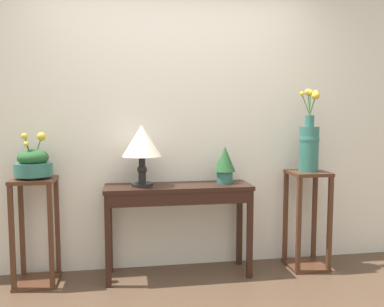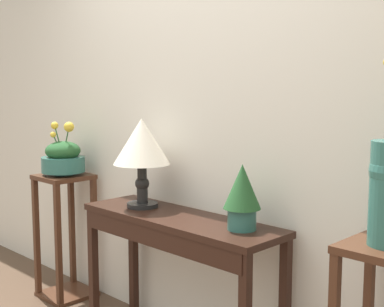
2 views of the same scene
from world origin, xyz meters
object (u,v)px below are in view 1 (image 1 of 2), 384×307
at_px(potted_plant_on_console, 225,163).
at_px(pedestal_stand_right, 307,220).
at_px(planter_bowl_wide_left, 33,163).
at_px(table_lamp, 142,143).
at_px(flower_vase_tall_right, 309,142).
at_px(console_table, 179,200).
at_px(pedestal_stand_left, 36,232).

bearing_deg(potted_plant_on_console, pedestal_stand_right, -2.98).
distance_m(potted_plant_on_console, planter_bowl_wide_left, 1.57).
bearing_deg(potted_plant_on_console, table_lamp, -177.71).
relative_size(table_lamp, flower_vase_tall_right, 0.70).
bearing_deg(console_table, planter_bowl_wide_left, 178.16).
relative_size(pedestal_stand_left, flower_vase_tall_right, 1.19).
bearing_deg(pedestal_stand_right, flower_vase_tall_right, -44.08).
xyz_separation_m(potted_plant_on_console, flower_vase_tall_right, (0.75, -0.04, 0.17)).
bearing_deg(table_lamp, planter_bowl_wide_left, 179.03).
xyz_separation_m(potted_plant_on_console, pedestal_stand_right, (0.75, -0.04, -0.52)).
xyz_separation_m(console_table, pedestal_stand_left, (-1.16, 0.04, -0.23)).
bearing_deg(planter_bowl_wide_left, potted_plant_on_console, 0.51).
xyz_separation_m(console_table, table_lamp, (-0.30, 0.02, 0.48)).
bearing_deg(console_table, pedestal_stand_right, 0.59).
distance_m(planter_bowl_wide_left, pedestal_stand_right, 2.38).
bearing_deg(flower_vase_tall_right, pedestal_stand_left, 179.36).
distance_m(console_table, pedestal_stand_left, 1.18).
bearing_deg(flower_vase_tall_right, planter_bowl_wide_left, 179.37).
height_order(table_lamp, planter_bowl_wide_left, table_lamp).
distance_m(planter_bowl_wide_left, flower_vase_tall_right, 2.32).
xyz_separation_m(pedestal_stand_left, flower_vase_tall_right, (2.32, -0.03, 0.70)).
distance_m(table_lamp, planter_bowl_wide_left, 0.87).
bearing_deg(planter_bowl_wide_left, flower_vase_tall_right, -0.63).
height_order(pedestal_stand_left, flower_vase_tall_right, flower_vase_tall_right).
bearing_deg(planter_bowl_wide_left, pedestal_stand_left, 164.68).
bearing_deg(pedestal_stand_right, planter_bowl_wide_left, 179.38).
bearing_deg(flower_vase_tall_right, console_table, -179.43).
relative_size(console_table, flower_vase_tall_right, 1.69).
bearing_deg(potted_plant_on_console, flower_vase_tall_right, -3.02).
height_order(console_table, pedestal_stand_left, pedestal_stand_left).
distance_m(console_table, pedestal_stand_right, 1.18).
bearing_deg(table_lamp, potted_plant_on_console, 2.29).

